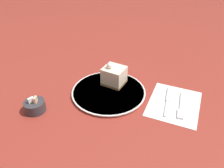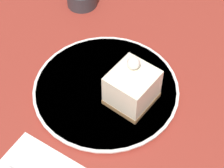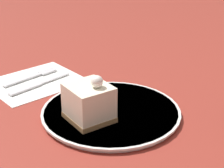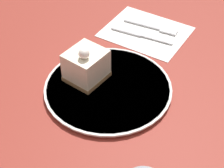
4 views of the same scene
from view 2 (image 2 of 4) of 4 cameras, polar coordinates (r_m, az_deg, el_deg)
The scene contains 3 objects.
ground_plane at distance 0.75m, azimuth -1.65°, elevation 1.09°, with size 4.00×4.00×0.00m, color maroon.
plate at distance 0.72m, azimuth -0.92°, elevation -0.77°, with size 0.28×0.28×0.01m.
cake_slice at distance 0.67m, azimuth 3.08°, elevation -0.49°, with size 0.09×0.09×0.09m.
Camera 2 is at (-0.41, -0.25, 0.57)m, focal length 60.00 mm.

